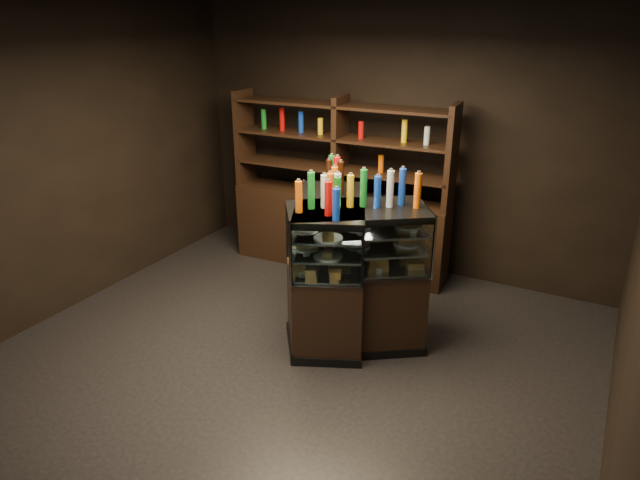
% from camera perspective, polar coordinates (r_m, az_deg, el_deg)
% --- Properties ---
extents(ground, '(5.00, 5.00, 0.00)m').
position_cam_1_polar(ground, '(5.05, -3.65, -12.48)').
color(ground, black).
rests_on(ground, ground).
extents(room_shell, '(5.02, 5.02, 3.01)m').
position_cam_1_polar(room_shell, '(4.25, -4.29, 9.51)').
color(room_shell, black).
rests_on(room_shell, ground).
extents(display_case, '(1.49, 1.36, 1.32)m').
position_cam_1_polar(display_case, '(5.23, 2.24, -5.44)').
color(display_case, black).
rests_on(display_case, ground).
extents(food_display, '(1.12, 1.10, 0.41)m').
position_cam_1_polar(food_display, '(4.99, 2.31, 0.25)').
color(food_display, '#CA8848').
rests_on(food_display, display_case).
extents(bottles_top, '(0.96, 0.96, 0.30)m').
position_cam_1_polar(bottles_top, '(4.84, 2.44, 5.20)').
color(bottles_top, '#0F38B2').
rests_on(bottles_top, display_case).
extents(potted_conifer, '(0.38, 0.38, 0.81)m').
position_cam_1_polar(potted_conifer, '(5.08, 4.10, -6.19)').
color(potted_conifer, black).
rests_on(potted_conifer, ground).
extents(back_shelving, '(2.54, 0.56, 2.00)m').
position_cam_1_polar(back_shelving, '(6.59, 1.93, 2.13)').
color(back_shelving, black).
rests_on(back_shelving, ground).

